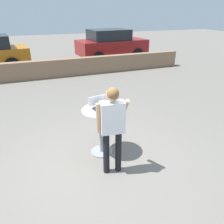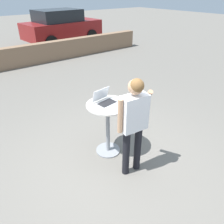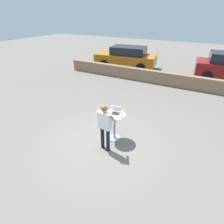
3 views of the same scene
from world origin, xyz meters
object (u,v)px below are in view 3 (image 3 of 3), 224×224
(cafe_table, at_px, (114,123))
(coffee_mug, at_px, (121,116))
(standing_person, at_px, (105,123))
(laptop, at_px, (115,112))
(parked_car_near_street, at_px, (126,57))

(cafe_table, distance_m, coffee_mug, 0.44)
(coffee_mug, distance_m, standing_person, 0.62)
(laptop, relative_size, standing_person, 0.24)
(cafe_table, xyz_separation_m, parked_car_near_street, (-3.25, 8.22, 0.18))
(laptop, distance_m, standing_person, 0.69)
(coffee_mug, relative_size, parked_car_near_street, 0.03)
(parked_car_near_street, bearing_deg, laptop, -68.31)
(coffee_mug, bearing_deg, standing_person, -113.74)
(coffee_mug, height_order, parked_car_near_street, parked_car_near_street)
(parked_car_near_street, bearing_deg, standing_person, -69.82)
(laptop, distance_m, parked_car_near_street, 8.77)
(cafe_table, xyz_separation_m, coffee_mug, (0.25, -0.05, 0.36))
(parked_car_near_street, bearing_deg, cafe_table, -68.43)
(cafe_table, bearing_deg, laptop, 95.70)
(parked_car_near_street, bearing_deg, coffee_mug, -67.08)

